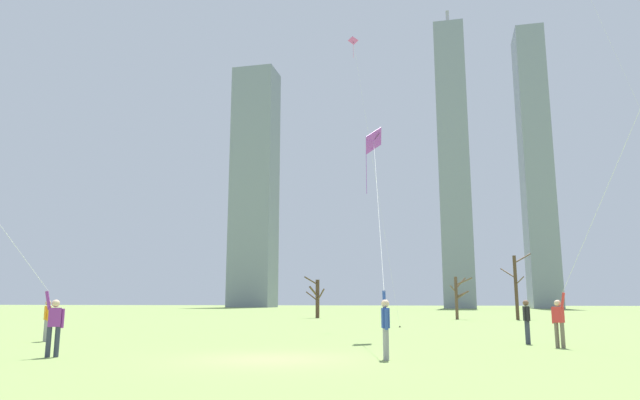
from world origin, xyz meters
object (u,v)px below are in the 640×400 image
object	(u,v)px
kite_flyer_midfield_right_purple	(382,266)
bare_tree_left_of_center	(516,284)
bare_tree_right_of_center	(458,295)
distant_kite_drifting_right_pink	(360,84)
kite_flyer_midfield_left_white	(573,284)
bare_tree_leftmost	(317,297)
bystander_watching_nearby	(527,319)
bystander_far_off_by_trees	(47,318)

from	to	relation	value
kite_flyer_midfield_right_purple	bare_tree_left_of_center	bearing A→B (deg)	77.34
bare_tree_left_of_center	bare_tree_right_of_center	bearing A→B (deg)	176.62
distant_kite_drifting_right_pink	bare_tree_right_of_center	size ratio (longest dim) A/B	5.10
bare_tree_right_of_center	distant_kite_drifting_right_pink	bearing A→B (deg)	-108.72
distant_kite_drifting_right_pink	bare_tree_right_of_center	distance (m)	22.81
kite_flyer_midfield_right_purple	bare_tree_right_of_center	xyz separation A→B (m)	(2.70, 34.41, -0.54)
kite_flyer_midfield_left_white	bare_tree_leftmost	bearing A→B (deg)	117.12
bare_tree_right_of_center	bare_tree_leftmost	xyz separation A→B (m)	(-13.14, 0.99, -0.12)
kite_flyer_midfield_right_purple	distant_kite_drifting_right_pink	distance (m)	21.68
kite_flyer_midfield_right_purple	bare_tree_leftmost	xyz separation A→B (m)	(-10.44, 35.40, -0.67)
kite_flyer_midfield_left_white	kite_flyer_midfield_right_purple	distance (m)	6.87
bystander_watching_nearby	distant_kite_drifting_right_pink	bearing A→B (deg)	123.69
bare_tree_leftmost	kite_flyer_midfield_left_white	bearing A→B (deg)	-62.88
kite_flyer_midfield_right_purple	bystander_far_off_by_trees	xyz separation A→B (m)	(-13.66, 2.14, -1.77)
kite_flyer_midfield_left_white	kite_flyer_midfield_right_purple	world-z (taller)	kite_flyer_midfield_left_white
bare_tree_left_of_center	bare_tree_right_of_center	world-z (taller)	bare_tree_left_of_center
kite_flyer_midfield_right_purple	bare_tree_left_of_center	xyz separation A→B (m)	(7.66, 34.12, 0.38)
kite_flyer_midfield_right_purple	kite_flyer_midfield_left_white	bearing A→B (deg)	26.16
kite_flyer_midfield_left_white	bystander_far_off_by_trees	bearing A→B (deg)	-177.46
bystander_watching_nearby	bare_tree_right_of_center	bearing A→B (deg)	94.14
bystander_far_off_by_trees	bare_tree_leftmost	world-z (taller)	bare_tree_leftmost
bystander_watching_nearby	bare_tree_left_of_center	bearing A→B (deg)	84.44
bystander_far_off_by_trees	bare_tree_right_of_center	world-z (taller)	bare_tree_right_of_center
kite_flyer_midfield_left_white	bare_tree_right_of_center	distance (m)	31.58
bystander_watching_nearby	kite_flyer_midfield_left_white	bearing A→B (deg)	-56.68
bystander_watching_nearby	bare_tree_right_of_center	size ratio (longest dim) A/B	0.43
kite_flyer_midfield_right_purple	distant_kite_drifting_right_pink	size ratio (longest dim) A/B	0.49
kite_flyer_midfield_left_white	distant_kite_drifting_right_pink	size ratio (longest dim) A/B	0.65
distant_kite_drifting_right_pink	bare_tree_leftmost	world-z (taller)	distant_kite_drifting_right_pink
bare_tree_right_of_center	bystander_watching_nearby	bearing A→B (deg)	-85.86
kite_flyer_midfield_right_purple	bystander_watching_nearby	world-z (taller)	kite_flyer_midfield_right_purple
bare_tree_right_of_center	kite_flyer_midfield_right_purple	bearing A→B (deg)	-94.49
kite_flyer_midfield_right_purple	bare_tree_left_of_center	distance (m)	34.97
kite_flyer_midfield_left_white	bare_tree_left_of_center	size ratio (longest dim) A/B	2.14
bare_tree_leftmost	bystander_far_off_by_trees	bearing A→B (deg)	-95.53
kite_flyer_midfield_left_white	bare_tree_right_of_center	xyz separation A→B (m)	(-3.45, 31.40, -0.01)
distant_kite_drifting_right_pink	bare_tree_right_of_center	xyz separation A→B (m)	(5.89, 17.37, -13.56)
kite_flyer_midfield_right_purple	bystander_far_off_by_trees	bearing A→B (deg)	171.09
kite_flyer_midfield_right_purple	bystander_watching_nearby	bearing A→B (deg)	46.15
kite_flyer_midfield_left_white	bare_tree_left_of_center	bearing A→B (deg)	87.21
kite_flyer_midfield_right_purple	bare_tree_leftmost	bearing A→B (deg)	106.43
bystander_far_off_by_trees	distant_kite_drifting_right_pink	size ratio (longest dim) A/B	0.08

